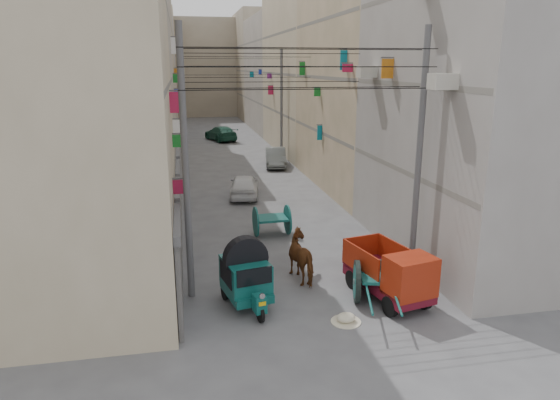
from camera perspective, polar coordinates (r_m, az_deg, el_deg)
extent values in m
cube|color=#BDAD8F|center=(16.86, -26.76, 12.41)|extent=(8.00, 10.00, 13.00)
cube|color=slate|center=(16.69, -12.48, 2.18)|extent=(0.25, 9.80, 0.18)
cube|color=slate|center=(16.31, -13.09, 12.50)|extent=(0.25, 9.80, 0.18)
cube|color=#A3978C|center=(27.64, -20.69, 12.44)|extent=(8.00, 12.00, 12.00)
cube|color=slate|center=(27.53, -12.11, 7.20)|extent=(0.25, 11.76, 0.18)
cube|color=slate|center=(27.30, -12.46, 13.44)|extent=(0.25, 11.76, 0.18)
cube|color=slate|center=(27.39, -12.84, 19.72)|extent=(0.25, 11.76, 0.18)
cube|color=tan|center=(40.52, -17.89, 14.65)|extent=(8.00, 14.00, 14.00)
cube|color=slate|center=(40.45, -11.92, 9.64)|extent=(0.25, 13.72, 0.18)
cube|color=slate|center=(40.29, -12.16, 13.89)|extent=(0.25, 13.72, 0.18)
cube|color=slate|center=(40.36, -12.40, 18.14)|extent=(0.25, 13.72, 0.18)
cube|color=gray|center=(54.47, -16.17, 13.56)|extent=(8.00, 14.00, 11.80)
cube|color=slate|center=(54.41, -11.82, 10.97)|extent=(0.25, 13.72, 0.18)
cube|color=slate|center=(54.29, -11.99, 14.13)|extent=(0.25, 13.72, 0.18)
cube|color=slate|center=(54.34, -12.17, 17.29)|extent=(0.25, 13.72, 0.18)
cube|color=tan|center=(67.43, -15.33, 14.53)|extent=(8.00, 12.00, 13.50)
cube|color=slate|center=(67.39, -11.76, 11.72)|extent=(0.25, 11.76, 0.18)
cube|color=slate|center=(67.29, -11.90, 14.26)|extent=(0.25, 11.76, 0.18)
cube|color=slate|center=(67.33, -12.04, 16.81)|extent=(0.25, 11.76, 0.18)
cube|color=gray|center=(20.03, 25.11, 12.78)|extent=(8.00, 10.00, 13.00)
cube|color=slate|center=(18.41, 14.11, 3.26)|extent=(0.25, 9.80, 0.18)
cube|color=slate|center=(18.05, 14.73, 12.62)|extent=(0.25, 9.80, 0.18)
cube|color=tan|center=(29.68, 12.31, 13.17)|extent=(8.00, 12.00, 12.00)
cube|color=slate|center=(28.60, 4.77, 7.76)|extent=(0.25, 11.76, 0.18)
cube|color=slate|center=(28.38, 4.90, 13.78)|extent=(0.25, 11.76, 0.18)
cube|color=slate|center=(28.47, 5.05, 19.83)|extent=(0.25, 11.76, 0.18)
cube|color=#BDAD8F|center=(41.94, 5.18, 15.28)|extent=(8.00, 14.00, 14.00)
cube|color=slate|center=(41.19, -0.21, 10.05)|extent=(0.25, 13.72, 0.18)
cube|color=slate|center=(41.03, -0.22, 14.23)|extent=(0.25, 13.72, 0.18)
cube|color=slate|center=(41.10, -0.22, 18.41)|extent=(0.25, 13.72, 0.18)
cube|color=#A3978C|center=(55.53, 1.01, 14.15)|extent=(8.00, 14.00, 11.80)
cube|color=slate|center=(54.96, -3.04, 11.30)|extent=(0.25, 13.72, 0.18)
cube|color=slate|center=(54.84, -3.08, 14.43)|extent=(0.25, 13.72, 0.18)
cube|color=slate|center=(54.89, -3.13, 17.56)|extent=(0.25, 13.72, 0.18)
cube|color=tan|center=(68.29, -1.35, 15.04)|extent=(8.00, 12.00, 13.50)
cube|color=slate|center=(67.83, -4.64, 12.00)|extent=(0.25, 11.76, 0.18)
cube|color=slate|center=(67.74, -4.69, 14.53)|extent=(0.25, 11.76, 0.18)
cube|color=slate|center=(67.77, -4.75, 17.07)|extent=(0.25, 11.76, 0.18)
cube|color=tan|center=(74.38, -8.60, 14.70)|extent=(22.00, 10.00, 13.00)
cube|color=#46464A|center=(14.21, -11.45, -8.13)|extent=(0.12, 3.00, 2.60)
cube|color=#535356|center=(13.71, -11.68, -2.54)|extent=(0.18, 3.20, 0.25)
cube|color=#46464A|center=(17.68, -11.46, -3.45)|extent=(0.12, 3.00, 2.60)
cube|color=#535356|center=(17.28, -11.64, 1.12)|extent=(0.18, 3.20, 0.25)
cube|color=#46464A|center=(21.22, -11.47, -0.31)|extent=(0.12, 3.00, 2.60)
cube|color=#535356|center=(20.89, -11.62, 3.53)|extent=(0.18, 3.20, 0.25)
cube|color=#46464A|center=(24.91, -11.48, 1.97)|extent=(0.12, 3.00, 2.60)
cube|color=#535356|center=(24.63, -11.61, 5.26)|extent=(0.18, 3.20, 0.25)
cube|color=#802382|center=(43.22, -1.22, 13.98)|extent=(0.38, 0.08, 0.41)
cube|color=#C76F17|center=(50.00, -11.57, 11.13)|extent=(0.27, 0.08, 0.71)
cube|color=#B51841|center=(15.12, -11.33, 1.50)|extent=(0.44, 0.08, 0.42)
cube|color=gold|center=(24.14, -11.61, 10.87)|extent=(0.45, 0.08, 0.84)
cube|color=#0C7489|center=(53.69, -3.25, 14.11)|extent=(0.41, 0.08, 0.59)
cube|color=#157725|center=(18.24, -11.60, 6.63)|extent=(0.38, 0.08, 0.44)
cube|color=#B51841|center=(42.53, -1.07, 12.44)|extent=(0.43, 0.08, 0.72)
cube|color=#1830AA|center=(48.49, -2.29, 14.41)|extent=(0.28, 0.08, 0.44)
cube|color=white|center=(28.31, -11.86, 16.87)|extent=(0.48, 0.08, 0.84)
cube|color=#157725|center=(46.47, -11.56, 10.91)|extent=(0.31, 0.08, 0.44)
cube|color=#157725|center=(28.35, 4.27, 12.20)|extent=(0.35, 0.08, 0.45)
cube|color=#157725|center=(31.83, 2.55, 14.76)|extent=(0.34, 0.08, 0.79)
cube|color=white|center=(20.44, -11.77, 8.23)|extent=(0.28, 0.08, 0.52)
cube|color=#C76F17|center=(37.91, -11.80, 13.94)|extent=(0.28, 0.08, 0.74)
cube|color=#0C7489|center=(28.07, 4.55, 7.67)|extent=(0.26, 0.08, 0.80)
cube|color=#0C7489|center=(19.17, 12.22, 14.36)|extent=(0.34, 0.08, 0.55)
cube|color=#B51841|center=(16.88, -11.70, 10.87)|extent=(0.47, 0.08, 0.67)
cube|color=#157725|center=(29.45, -11.75, 13.45)|extent=(0.40, 0.08, 0.47)
cube|color=#1830AA|center=(29.99, -11.73, 11.77)|extent=(0.32, 0.08, 0.55)
cube|color=#B51841|center=(23.24, 7.72, 14.72)|extent=(0.47, 0.08, 0.35)
cube|color=#0C7489|center=(24.06, 7.28, 15.57)|extent=(0.32, 0.08, 0.89)
cube|color=#C76F17|center=(19.08, 12.18, 14.46)|extent=(0.44, 0.08, 0.69)
cube|color=#C76F17|center=(14.80, -12.34, -0.26)|extent=(0.10, 3.20, 0.80)
cube|color=#B51841|center=(23.60, -12.03, 5.43)|extent=(0.10, 3.20, 0.80)
cube|color=#157725|center=(35.50, -11.86, 8.60)|extent=(0.10, 3.20, 0.80)
cube|color=#1830AA|center=(47.44, -11.77, 10.17)|extent=(0.10, 3.20, 0.80)
cube|color=#1830AA|center=(16.68, 16.75, 1.17)|extent=(0.10, 3.20, 0.80)
cube|color=#C76F17|center=(24.83, 7.14, 6.11)|extent=(0.10, 3.20, 0.80)
cube|color=#B51841|center=(36.32, 1.20, 9.05)|extent=(0.10, 3.20, 0.80)
cube|color=#0C7489|center=(48.06, -1.89, 10.53)|extent=(0.10, 3.20, 0.80)
cube|color=#B4AFA1|center=(15.16, 18.11, 12.75)|extent=(0.70, 0.55, 0.45)
cube|color=#B4AFA1|center=(20.62, 9.91, 14.25)|extent=(0.70, 0.55, 0.45)
cylinder|color=#535356|center=(14.56, -10.74, 3.62)|extent=(0.20, 0.20, 8.00)
cylinder|color=#535356|center=(16.27, 15.58, 4.52)|extent=(0.20, 0.20, 8.00)
cylinder|color=#535356|center=(36.40, -11.20, 10.37)|extent=(0.20, 0.20, 8.00)
cylinder|color=#535356|center=(37.11, 0.17, 10.73)|extent=(0.20, 0.20, 8.00)
cylinder|color=black|center=(14.27, 3.78, 12.53)|extent=(7.40, 0.02, 0.02)
cylinder|color=black|center=(14.26, 3.82, 14.94)|extent=(7.40, 0.02, 0.02)
cylinder|color=black|center=(14.27, 3.86, 16.95)|extent=(7.40, 0.02, 0.02)
cylinder|color=black|center=(15.24, 2.80, 12.71)|extent=(7.40, 0.02, 0.02)
cylinder|color=black|center=(15.23, 2.83, 14.96)|extent=(7.40, 0.02, 0.02)
cylinder|color=black|center=(15.24, 2.85, 16.84)|extent=(7.40, 0.02, 0.02)
cylinder|color=black|center=(20.62, -0.96, 13.35)|extent=(7.40, 0.02, 0.02)
cylinder|color=black|center=(20.61, -0.97, 15.02)|extent=(7.40, 0.02, 0.02)
cylinder|color=black|center=(20.62, -0.97, 16.41)|extent=(7.40, 0.02, 0.02)
cylinder|color=black|center=(28.53, -3.89, 13.81)|extent=(7.40, 0.02, 0.02)
cylinder|color=black|center=(28.52, -3.91, 15.01)|extent=(7.40, 0.02, 0.02)
cylinder|color=black|center=(28.52, -3.93, 16.02)|extent=(7.40, 0.02, 0.02)
cylinder|color=black|center=(36.47, -5.55, 14.05)|extent=(7.40, 0.02, 0.02)
cylinder|color=black|center=(36.47, -5.58, 14.99)|extent=(7.40, 0.02, 0.02)
cylinder|color=black|center=(36.47, -5.60, 15.78)|extent=(7.40, 0.02, 0.02)
cylinder|color=black|center=(14.05, -2.27, -12.85)|extent=(0.21, 0.51, 0.50)
cylinder|color=black|center=(15.36, -6.31, -10.36)|extent=(0.21, 0.51, 0.50)
cylinder|color=black|center=(15.63, -2.78, -9.81)|extent=(0.21, 0.51, 0.50)
cube|color=#0D4D47|center=(14.95, -3.88, -10.29)|extent=(1.44, 1.90, 0.25)
cube|color=#0D4D47|center=(13.95, -2.35, -11.73)|extent=(0.39, 0.46, 0.49)
cylinder|color=silver|center=(13.64, -2.06, -10.91)|extent=(0.17, 0.08, 0.16)
cube|color=#DFAC0C|center=(13.72, -2.02, -11.79)|extent=(0.20, 0.07, 0.11)
cube|color=#0D4D47|center=(14.78, -3.97, -8.42)|extent=(1.45, 1.73, 0.85)
cube|color=black|center=(14.01, -2.94, -8.77)|extent=(1.02, 0.26, 0.49)
cube|color=black|center=(14.58, -6.21, -8.43)|extent=(0.25, 1.06, 0.58)
cube|color=black|center=(14.93, -1.81, -7.77)|extent=(0.25, 1.06, 0.58)
cube|color=silver|center=(14.27, -2.87, -11.28)|extent=(1.11, 0.27, 0.05)
cylinder|color=black|center=(15.15, 8.78, -9.20)|extent=(0.47, 1.27, 1.28)
cylinder|color=#124F4A|center=(15.15, 8.78, -9.20)|extent=(0.41, 1.01, 1.00)
cylinder|color=#535356|center=(15.15, 8.78, -9.20)|extent=(0.24, 0.21, 0.17)
cylinder|color=black|center=(15.30, 13.29, -9.19)|extent=(0.47, 1.27, 1.28)
cylinder|color=#124F4A|center=(15.30, 13.29, -9.19)|extent=(0.41, 1.01, 1.00)
cylinder|color=#535356|center=(15.30, 13.29, -9.19)|extent=(0.24, 0.21, 0.17)
cylinder|color=#535356|center=(15.22, 11.05, -9.20)|extent=(1.21, 0.40, 0.07)
cube|color=#124F4A|center=(15.15, 11.08, -8.63)|extent=(1.19, 1.23, 0.09)
cube|color=#124F4A|center=(15.49, 10.92, -7.27)|extent=(0.95, 0.32, 0.32)
cylinder|color=#124F4A|center=(14.10, 10.10, -10.77)|extent=(0.62, 2.05, 0.06)
cylinder|color=#124F4A|center=(14.20, 13.09, -10.76)|extent=(0.62, 2.05, 0.06)
cylinder|color=black|center=(14.63, 12.46, -11.80)|extent=(0.29, 0.62, 0.60)
cylinder|color=black|center=(16.12, 8.27, -8.98)|extent=(0.29, 0.62, 0.60)
cylinder|color=black|center=(15.30, 16.11, -10.81)|extent=(0.29, 0.62, 0.60)
cylinder|color=black|center=(16.73, 11.75, -8.22)|extent=(0.29, 0.62, 0.60)
cube|color=#570C19|center=(15.59, 12.12, -9.22)|extent=(1.93, 3.21, 0.32)
cube|color=maroon|center=(14.58, 14.65, -8.42)|extent=(1.49, 1.21, 1.13)
cube|color=black|center=(14.25, 15.74, -8.68)|extent=(1.16, 0.31, 0.50)
cube|color=#570C19|center=(15.86, 11.12, -7.76)|extent=(1.76, 2.24, 0.11)
cube|color=maroon|center=(15.37, 9.14, -6.86)|extent=(0.48, 1.96, 0.77)
cube|color=maroon|center=(16.09, 13.15, -6.06)|extent=(0.48, 1.96, 0.77)
cube|color=maroon|center=(16.47, 9.26, -5.34)|extent=(1.34, 0.35, 0.77)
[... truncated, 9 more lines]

